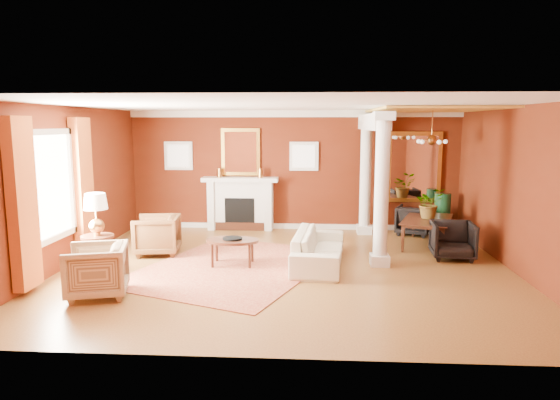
# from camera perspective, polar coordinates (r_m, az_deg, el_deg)

# --- Properties ---
(ground) EXTENTS (8.00, 8.00, 0.00)m
(ground) POSITION_cam_1_polar(r_m,az_deg,el_deg) (9.08, 0.76, -7.81)
(ground) COLOR brown
(ground) RESTS_ON ground
(room_shell) EXTENTS (8.04, 7.04, 2.92)m
(room_shell) POSITION_cam_1_polar(r_m,az_deg,el_deg) (8.73, 0.78, 4.99)
(room_shell) COLOR #531C0B
(room_shell) RESTS_ON ground
(fireplace) EXTENTS (1.85, 0.42, 1.29)m
(fireplace) POSITION_cam_1_polar(r_m,az_deg,el_deg) (12.29, -4.54, -0.39)
(fireplace) COLOR silver
(fireplace) RESTS_ON ground
(overmantel_mirror) EXTENTS (0.95, 0.07, 1.15)m
(overmantel_mirror) POSITION_cam_1_polar(r_m,az_deg,el_deg) (12.29, -4.52, 5.50)
(overmantel_mirror) COLOR gold
(overmantel_mirror) RESTS_ON fireplace
(flank_window_left) EXTENTS (0.70, 0.07, 0.70)m
(flank_window_left) POSITION_cam_1_polar(r_m,az_deg,el_deg) (12.62, -11.52, 4.98)
(flank_window_left) COLOR silver
(flank_window_left) RESTS_ON room_shell
(flank_window_right) EXTENTS (0.70, 0.07, 0.70)m
(flank_window_right) POSITION_cam_1_polar(r_m,az_deg,el_deg) (12.19, 2.75, 5.01)
(flank_window_right) COLOR silver
(flank_window_right) RESTS_ON room_shell
(left_window) EXTENTS (0.21, 2.55, 2.60)m
(left_window) POSITION_cam_1_polar(r_m,az_deg,el_deg) (9.25, -24.30, 0.73)
(left_window) COLOR white
(left_window) RESTS_ON room_shell
(column_front) EXTENTS (0.36, 0.36, 2.80)m
(column_front) POSITION_cam_1_polar(r_m,az_deg,el_deg) (9.16, 11.55, 1.28)
(column_front) COLOR silver
(column_front) RESTS_ON ground
(column_back) EXTENTS (0.36, 0.36, 2.80)m
(column_back) POSITION_cam_1_polar(r_m,az_deg,el_deg) (11.83, 9.75, 2.97)
(column_back) COLOR silver
(column_back) RESTS_ON ground
(header_beam) EXTENTS (0.30, 3.20, 0.32)m
(header_beam) POSITION_cam_1_polar(r_m,az_deg,el_deg) (10.68, 10.56, 8.76)
(header_beam) COLOR silver
(header_beam) RESTS_ON column_front
(amber_ceiling) EXTENTS (2.30, 3.40, 0.04)m
(amber_ceiling) POSITION_cam_1_polar(r_m,az_deg,el_deg) (10.73, 16.89, 9.87)
(amber_ceiling) COLOR gold
(amber_ceiling) RESTS_ON room_shell
(dining_mirror) EXTENTS (1.30, 0.07, 1.70)m
(dining_mirror) POSITION_cam_1_polar(r_m,az_deg,el_deg) (12.45, 15.06, 3.65)
(dining_mirror) COLOR gold
(dining_mirror) RESTS_ON room_shell
(chandelier) EXTENTS (0.60, 0.62, 0.75)m
(chandelier) POSITION_cam_1_polar(r_m,az_deg,el_deg) (10.79, 16.94, 6.55)
(chandelier) COLOR #BB7E3A
(chandelier) RESTS_ON room_shell
(crown_trim) EXTENTS (8.00, 0.08, 0.16)m
(crown_trim) POSITION_cam_1_polar(r_m,az_deg,el_deg) (12.17, 1.59, 9.82)
(crown_trim) COLOR silver
(crown_trim) RESTS_ON room_shell
(base_trim) EXTENTS (8.00, 0.08, 0.12)m
(base_trim) POSITION_cam_1_polar(r_m,az_deg,el_deg) (12.43, 1.54, -3.01)
(base_trim) COLOR silver
(base_trim) RESTS_ON ground
(rug) EXTENTS (4.06, 4.61, 0.02)m
(rug) POSITION_cam_1_polar(r_m,az_deg,el_deg) (9.19, -5.32, -7.61)
(rug) COLOR maroon
(rug) RESTS_ON ground
(sofa) EXTENTS (0.82, 2.20, 0.84)m
(sofa) POSITION_cam_1_polar(r_m,az_deg,el_deg) (9.22, 4.47, -4.89)
(sofa) COLOR #EAE3C5
(sofa) RESTS_ON ground
(armchair_leopard) EXTENTS (0.88, 0.93, 0.86)m
(armchair_leopard) POSITION_cam_1_polar(r_m,az_deg,el_deg) (10.24, -13.89, -3.68)
(armchair_leopard) COLOR black
(armchair_leopard) RESTS_ON ground
(armchair_stripe) EXTENTS (0.99, 1.03, 0.87)m
(armchair_stripe) POSITION_cam_1_polar(r_m,az_deg,el_deg) (8.05, -20.25, -7.31)
(armchair_stripe) COLOR tan
(armchair_stripe) RESTS_ON ground
(coffee_table) EXTENTS (0.97, 0.97, 0.49)m
(coffee_table) POSITION_cam_1_polar(r_m,az_deg,el_deg) (9.20, -5.45, -4.78)
(coffee_table) COLOR black
(coffee_table) RESTS_ON ground
(coffee_book) EXTENTS (0.15, 0.06, 0.21)m
(coffee_book) POSITION_cam_1_polar(r_m,az_deg,el_deg) (9.15, -5.61, -3.88)
(coffee_book) COLOR black
(coffee_book) RESTS_ON coffee_table
(side_table) EXTENTS (0.56, 0.56, 1.40)m
(side_table) POSITION_cam_1_polar(r_m,az_deg,el_deg) (9.25, -20.24, -2.16)
(side_table) COLOR black
(side_table) RESTS_ON ground
(dining_table) EXTENTS (1.10, 1.77, 0.93)m
(dining_table) POSITION_cam_1_polar(r_m,az_deg,el_deg) (11.07, 16.63, -2.69)
(dining_table) COLOR black
(dining_table) RESTS_ON ground
(dining_chair_near) EXTENTS (0.83, 0.78, 0.80)m
(dining_chair_near) POSITION_cam_1_polar(r_m,az_deg,el_deg) (10.18, 19.14, -4.18)
(dining_chair_near) COLOR black
(dining_chair_near) RESTS_ON ground
(dining_chair_far) EXTENTS (0.93, 0.91, 0.76)m
(dining_chair_far) POSITION_cam_1_polar(r_m,az_deg,el_deg) (12.10, 15.01, -2.09)
(dining_chair_far) COLOR black
(dining_chair_far) RESTS_ON ground
(green_urn) EXTENTS (0.41, 0.41, 0.99)m
(green_urn) POSITION_cam_1_polar(r_m,az_deg,el_deg) (12.30, 18.00, -2.01)
(green_urn) COLOR #133B1F
(green_urn) RESTS_ON ground
(potted_plant) EXTENTS (0.80, 0.84, 0.51)m
(potted_plant) POSITION_cam_1_polar(r_m,az_deg,el_deg) (11.01, 16.74, 1.06)
(potted_plant) COLOR #26591E
(potted_plant) RESTS_ON dining_table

